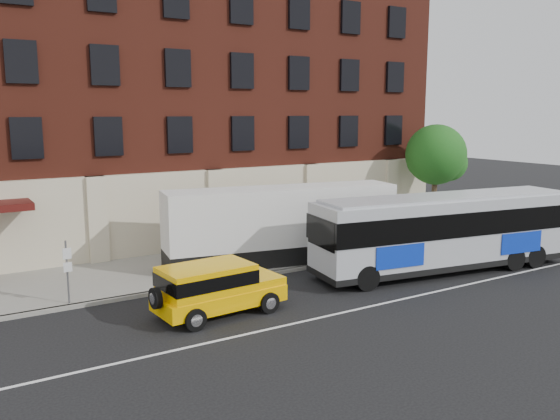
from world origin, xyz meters
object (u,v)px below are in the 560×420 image
yellow_suv (214,286)px  shipping_container (282,226)px  sign_pole (67,269)px  street_tree (436,157)px  city_bus (447,229)px

yellow_suv → shipping_container: (5.66, 4.65, 0.74)m
sign_pole → street_tree: 22.49m
street_tree → shipping_container: street_tree is taller
street_tree → city_bus: bearing=-133.2°
street_tree → city_bus: size_ratio=0.48×
sign_pole → shipping_container: size_ratio=0.22×
city_bus → shipping_container: bearing=139.5°
street_tree → yellow_suv: (-17.85, -6.81, -3.35)m
yellow_suv → sign_pole: bearing=140.3°
shipping_container → sign_pole: bearing=-173.2°
sign_pole → shipping_container: shipping_container is taller
yellow_suv → shipping_container: 7.37m
street_tree → sign_pole: bearing=-171.4°
city_bus → yellow_suv: size_ratio=2.62×
sign_pole → city_bus: city_bus is taller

